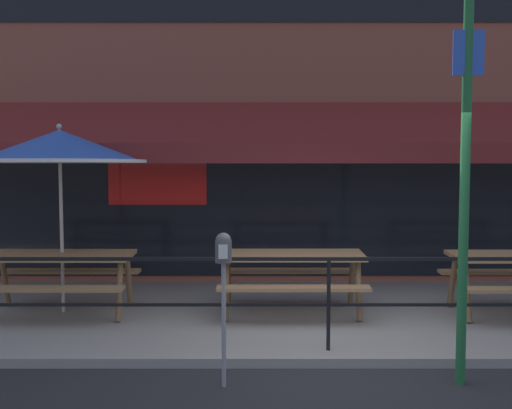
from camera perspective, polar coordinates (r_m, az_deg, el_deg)
name	(u,v)px	position (r m, az deg, el deg)	size (l,w,h in m)	color
ground_plane	(332,369)	(7.27, 6.08, -12.93)	(120.00, 120.00, 0.00)	#232326
patio_deck	(315,316)	(9.18, 4.75, -8.85)	(15.00, 4.00, 0.10)	gray
restaurant_building	(305,69)	(11.20, 3.92, 10.76)	(15.00, 1.60, 6.80)	brown
patio_railing	(329,283)	(7.36, 5.88, -6.29)	(13.84, 0.04, 0.97)	black
picnic_table_left	(60,266)	(9.22, -15.39, -4.78)	(1.80, 1.42, 0.76)	#997047
picnic_table_centre	(292,266)	(8.93, 2.88, -4.93)	(1.80, 1.42, 0.76)	#997047
patio_umbrella_left	(60,147)	(9.22, -15.38, 4.42)	(2.14, 2.14, 2.38)	#B7B2A8
parking_meter_near	(224,263)	(6.45, -2.57, -4.68)	(0.15, 0.16, 1.42)	gray
street_sign_pole	(466,151)	(6.71, 16.47, 4.16)	(0.28, 0.09, 4.20)	#1E6033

